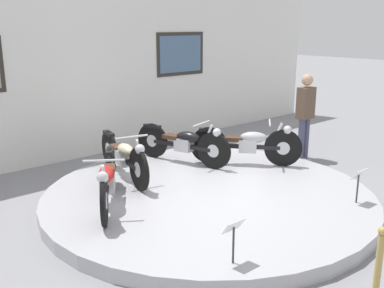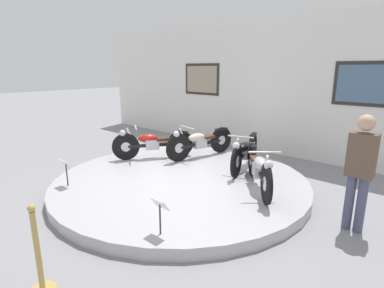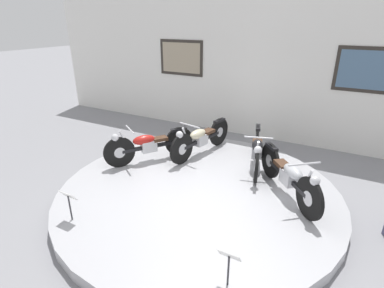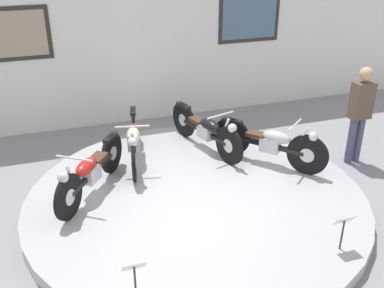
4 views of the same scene
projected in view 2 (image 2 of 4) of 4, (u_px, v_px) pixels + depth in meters
ground_plane at (181, 186)px, 6.17m from camera, size 60.00×60.00×0.00m
display_platform at (181, 181)px, 6.14m from camera, size 5.06×5.06×0.20m
back_wall at (270, 88)px, 8.35m from camera, size 14.00×0.22×3.66m
motorcycle_red at (152, 143)px, 7.34m from camera, size 1.18×1.68×0.80m
motorcycle_cream at (200, 141)px, 7.42m from camera, size 0.59×1.99×0.81m
motorcycle_black at (245, 151)px, 6.59m from camera, size 0.70×1.95×0.81m
motorcycle_silver at (259, 168)px, 5.45m from camera, size 1.35×1.58×0.82m
info_placard_front_left at (66, 167)px, 5.58m from camera, size 0.26×0.11×0.51m
info_placard_front_centre at (160, 209)px, 3.92m from camera, size 0.26×0.11×0.51m
visitor_standing at (360, 167)px, 4.25m from camera, size 0.36×0.23×1.74m
stanchion_post_right_of_entry at (39, 264)px, 3.16m from camera, size 0.28×0.28×1.02m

